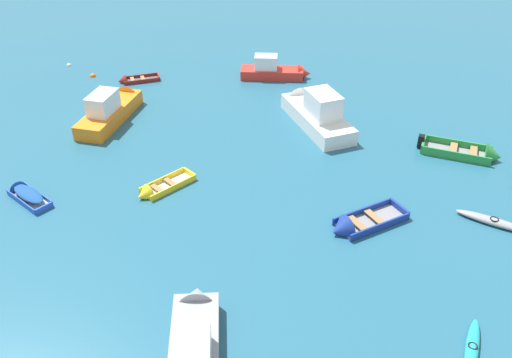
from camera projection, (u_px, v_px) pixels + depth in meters
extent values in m
cube|color=gray|center=(371.00, 221.00, 25.86)|extent=(3.46, 3.10, 0.10)
cube|color=navy|center=(380.00, 227.00, 25.28)|extent=(2.84, 2.25, 0.40)
cube|color=navy|center=(362.00, 211.00, 26.28)|extent=(2.84, 2.25, 0.40)
cube|color=navy|center=(399.00, 209.00, 26.48)|extent=(0.94, 1.14, 0.40)
cone|color=navy|center=(340.00, 230.00, 25.04)|extent=(1.45, 1.54, 1.32)
cube|color=#937047|center=(374.00, 217.00, 25.81)|extent=(1.05, 1.19, 0.03)
cube|color=#937047|center=(357.00, 223.00, 25.40)|extent=(1.05, 1.19, 0.03)
cube|color=gray|center=(194.00, 355.00, 18.96)|extent=(2.85, 5.48, 0.78)
cone|color=gray|center=(197.00, 298.00, 21.19)|extent=(1.66, 1.34, 1.46)
cube|color=white|center=(192.00, 351.00, 18.05)|extent=(1.64, 2.11, 0.95)
cube|color=black|center=(193.00, 328.00, 18.63)|extent=(1.19, 0.41, 0.42)
cube|color=#4C4C51|center=(141.00, 80.00, 40.10)|extent=(2.67, 2.00, 0.07)
cube|color=maroon|center=(142.00, 81.00, 39.64)|extent=(2.36, 1.27, 0.29)
cube|color=maroon|center=(140.00, 76.00, 40.43)|extent=(2.36, 1.27, 0.29)
cube|color=maroon|center=(159.00, 77.00, 40.38)|extent=(0.54, 0.92, 0.29)
cone|color=maroon|center=(122.00, 81.00, 39.68)|extent=(0.98, 1.13, 0.96)
cube|color=#937047|center=(143.00, 78.00, 40.04)|extent=(0.66, 0.92, 0.03)
cube|color=#937047|center=(132.00, 79.00, 39.84)|extent=(0.66, 0.92, 0.03)
cube|color=beige|center=(168.00, 186.00, 28.41)|extent=(2.44, 2.83, 0.08)
cube|color=yellow|center=(174.00, 188.00, 28.04)|extent=(1.78, 2.40, 0.34)
cube|color=yellow|center=(162.00, 180.00, 28.65)|extent=(1.78, 2.40, 0.34)
cube|color=yellow|center=(190.00, 173.00, 29.19)|extent=(0.88, 0.68, 0.34)
cone|color=yellow|center=(144.00, 195.00, 27.45)|extent=(1.19, 1.12, 0.99)
cube|color=#937047|center=(170.00, 182.00, 28.40)|extent=(0.92, 0.79, 0.03)
cube|color=#937047|center=(157.00, 188.00, 27.90)|extent=(0.92, 0.79, 0.03)
cube|color=white|center=(317.00, 118.00, 33.93)|extent=(5.17, 6.68, 0.97)
cone|color=white|center=(295.00, 97.00, 36.52)|extent=(2.25, 2.05, 1.86)
cube|color=white|center=(323.00, 105.00, 32.74)|extent=(2.55, 2.81, 1.54)
cube|color=black|center=(316.00, 93.00, 33.37)|extent=(1.39, 0.93, 0.68)
cube|color=gray|center=(456.00, 153.00, 31.20)|extent=(3.84, 2.09, 0.13)
cube|color=#288C3D|center=(458.00, 144.00, 31.65)|extent=(3.74, 0.87, 0.53)
cube|color=#288C3D|center=(456.00, 156.00, 30.52)|extent=(3.74, 0.87, 0.53)
cube|color=#288C3D|center=(423.00, 144.00, 31.66)|extent=(0.44, 1.43, 0.53)
cone|color=#288C3D|center=(493.00, 156.00, 30.47)|extent=(1.14, 1.55, 1.40)
cube|color=#937047|center=(454.00, 148.00, 31.09)|extent=(0.65, 1.36, 0.03)
cube|color=#937047|center=(474.00, 151.00, 30.75)|extent=(0.65, 1.36, 0.03)
cube|color=black|center=(421.00, 141.00, 31.61)|extent=(0.42, 0.44, 0.74)
ellipsoid|color=teal|center=(472.00, 348.00, 19.52)|extent=(1.19, 2.99, 0.27)
torus|color=black|center=(473.00, 346.00, 19.46)|extent=(0.44, 0.44, 0.06)
cube|color=beige|center=(30.00, 200.00, 27.37)|extent=(2.70, 2.12, 0.08)
cube|color=blue|center=(21.00, 202.00, 27.00)|extent=(2.36, 1.46, 0.31)
cube|color=blue|center=(38.00, 194.00, 27.61)|extent=(2.36, 1.46, 0.31)
cube|color=blue|center=(44.00, 208.00, 26.57)|extent=(0.57, 0.86, 0.31)
cone|color=blue|center=(15.00, 187.00, 28.07)|extent=(1.01, 1.11, 0.92)
cube|color=#937047|center=(31.00, 198.00, 27.19)|extent=(0.69, 0.88, 0.03)
cube|color=#937047|center=(23.00, 192.00, 27.63)|extent=(0.69, 0.88, 0.03)
ellipsoid|color=#19478C|center=(28.00, 194.00, 27.16)|extent=(2.48, 1.97, 0.28)
cube|color=orange|center=(110.00, 114.00, 34.51)|extent=(2.32, 6.18, 0.91)
cone|color=orange|center=(131.00, 93.00, 37.03)|extent=(1.64, 1.33, 1.55)
cube|color=white|center=(103.00, 103.00, 33.43)|extent=(1.50, 2.28, 1.24)
cube|color=black|center=(109.00, 93.00, 34.07)|extent=(1.27, 0.28, 0.55)
cube|color=red|center=(272.00, 73.00, 40.45)|extent=(4.80, 2.08, 0.70)
cone|color=red|center=(304.00, 73.00, 40.32)|extent=(1.07, 1.41, 1.31)
cube|color=white|center=(266.00, 62.00, 40.00)|extent=(1.79, 1.31, 1.02)
cube|color=black|center=(276.00, 60.00, 39.85)|extent=(0.26, 1.07, 0.45)
ellipsoid|color=gray|center=(494.00, 222.00, 25.68)|extent=(3.53, 1.79, 0.32)
torus|color=black|center=(495.00, 219.00, 25.60)|extent=(0.56, 0.56, 0.07)
sphere|color=orange|center=(93.00, 76.00, 40.80)|extent=(0.46, 0.46, 0.46)
sphere|color=silver|center=(69.00, 66.00, 42.61)|extent=(0.37, 0.37, 0.37)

